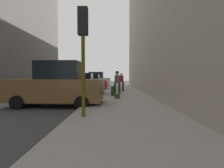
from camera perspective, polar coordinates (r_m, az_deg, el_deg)
ground_plane at (r=11.09m, az=-29.28°, el=-5.66°), size 120.00×120.00×0.00m
sidewalk at (r=9.61m, az=3.60°, el=-6.11°), size 4.00×40.00×0.15m
parked_bronze_suv at (r=9.21m, az=-17.47°, el=-0.59°), size 4.66×2.17×2.25m
parked_gray_coupe at (r=14.15m, az=-10.96°, el=-0.32°), size 4.23×2.12×1.79m
parked_red_hatchback at (r=20.28m, az=-7.37°, el=0.46°), size 4.23×2.11×1.79m
parked_white_van at (r=26.33m, az=-5.48°, el=1.27°), size 4.67×2.19×2.25m
fire_hydrant at (r=13.69m, az=-3.73°, el=-1.84°), size 0.42×0.22×0.70m
traffic_light at (r=6.01m, az=-9.43°, el=14.59°), size 0.32×0.32×3.60m
pedestrian_with_beanie at (r=13.34m, az=1.71°, el=0.80°), size 0.50×0.40×1.78m
pedestrian_in_red_jacket at (r=16.34m, az=3.07°, el=0.95°), size 0.53×0.48×1.71m
rolling_suitcase at (r=12.60m, az=0.57°, el=-2.22°), size 0.38×0.57×1.04m
duffel_bag at (r=10.97m, az=1.68°, el=-3.94°), size 0.32×0.44×0.28m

